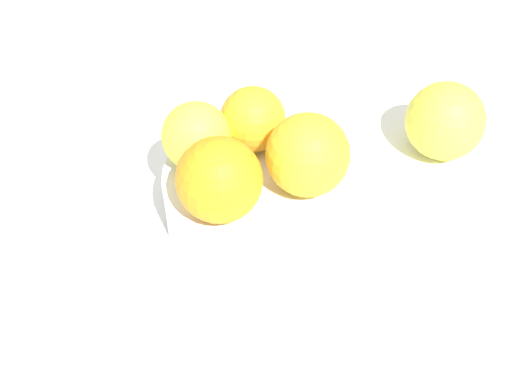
% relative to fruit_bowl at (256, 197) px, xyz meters
% --- Properties ---
extents(ground_plane, '(1.10, 1.10, 0.02)m').
position_rel_fruit_bowl_xyz_m(ground_plane, '(0.00, 0.00, -0.04)').
color(ground_plane, white).
extents(fruit_bowl, '(0.18, 0.18, 0.06)m').
position_rel_fruit_bowl_xyz_m(fruit_bowl, '(0.00, 0.00, 0.00)').
color(fruit_bowl, white).
rests_on(fruit_bowl, ground_plane).
extents(orange_in_bowl_0, '(0.08, 0.08, 0.08)m').
position_rel_fruit_bowl_xyz_m(orange_in_bowl_0, '(-0.04, -0.03, 0.07)').
color(orange_in_bowl_0, orange).
rests_on(orange_in_bowl_0, fruit_bowl).
extents(orange_in_bowl_1, '(0.06, 0.06, 0.06)m').
position_rel_fruit_bowl_xyz_m(orange_in_bowl_1, '(0.01, 0.04, 0.06)').
color(orange_in_bowl_1, '#F9A823').
rests_on(orange_in_bowl_1, fruit_bowl).
extents(orange_in_bowl_2, '(0.08, 0.08, 0.08)m').
position_rel_fruit_bowl_xyz_m(orange_in_bowl_2, '(0.04, -0.03, 0.07)').
color(orange_in_bowl_2, yellow).
rests_on(orange_in_bowl_2, fruit_bowl).
extents(orange_in_bowl_3, '(0.07, 0.07, 0.07)m').
position_rel_fruit_bowl_xyz_m(orange_in_bowl_3, '(-0.05, 0.03, 0.06)').
color(orange_in_bowl_3, yellow).
rests_on(orange_in_bowl_3, fruit_bowl).
extents(orange_loose_0, '(0.08, 0.08, 0.08)m').
position_rel_fruit_bowl_xyz_m(orange_loose_0, '(0.22, 0.03, 0.01)').
color(orange_loose_0, yellow).
rests_on(orange_loose_0, ground_plane).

